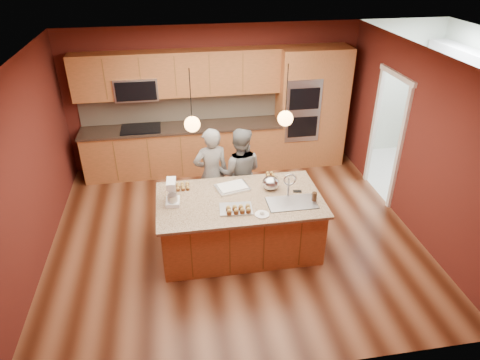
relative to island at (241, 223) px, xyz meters
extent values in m
plane|color=#411C0E|center=(-0.05, 0.35, -0.43)|extent=(5.50, 5.50, 0.00)
plane|color=silver|center=(-0.05, 0.35, 2.27)|extent=(5.50, 5.50, 0.00)
plane|color=#551C16|center=(-0.05, 2.85, 0.92)|extent=(5.50, 0.00, 5.50)
plane|color=#551C16|center=(-0.05, -2.15, 0.92)|extent=(5.50, 0.00, 5.50)
plane|color=#551C16|center=(-2.80, 0.35, 0.92)|extent=(0.00, 5.00, 5.00)
plane|color=#551C16|center=(2.70, 0.35, 0.92)|extent=(0.00, 5.00, 5.00)
cube|color=brown|center=(-0.70, 2.55, 0.02)|extent=(3.70, 0.60, 0.90)
cube|color=black|center=(-0.70, 2.54, 0.48)|extent=(3.74, 0.64, 0.04)
cube|color=#C1AE94|center=(-0.70, 2.84, 0.79)|extent=(3.70, 0.03, 0.56)
cube|color=brown|center=(-0.70, 2.67, 1.47)|extent=(3.70, 0.36, 0.80)
cube|color=black|center=(-1.45, 2.53, 0.51)|extent=(0.72, 0.52, 0.03)
cube|color=#B0B2B6|center=(-1.45, 2.65, 1.25)|extent=(0.76, 0.40, 0.40)
cube|color=brown|center=(1.55, 2.55, 0.72)|extent=(0.80, 0.60, 2.30)
cube|color=#B0B2B6|center=(1.55, 2.25, 0.77)|extent=(0.66, 0.04, 1.20)
cube|color=brown|center=(2.20, 2.55, 0.72)|extent=(0.50, 0.60, 2.30)
plane|color=silver|center=(3.60, 1.55, -0.43)|extent=(2.60, 2.60, 0.00)
plane|color=beige|center=(4.50, 1.55, 0.92)|extent=(0.00, 2.70, 2.70)
cube|color=white|center=(4.30, 1.55, 1.52)|extent=(0.35, 2.40, 0.75)
cylinder|color=black|center=(-0.61, 0.00, 1.92)|extent=(0.01, 0.01, 0.70)
sphere|color=#FFA952|center=(-0.61, 0.00, 1.57)|extent=(0.20, 0.20, 0.20)
cylinder|color=black|center=(0.58, 0.00, 1.92)|extent=(0.01, 0.01, 0.70)
sphere|color=#FFA952|center=(0.58, 0.00, 1.57)|extent=(0.20, 0.20, 0.20)
cube|color=brown|center=(-0.02, 0.00, -0.03)|extent=(2.20, 1.19, 0.81)
cube|color=beige|center=(-0.02, 0.00, 0.39)|extent=(2.30, 1.29, 0.04)
cube|color=#B0B2B6|center=(0.67, -0.22, 0.33)|extent=(0.66, 0.39, 0.18)
imported|color=black|center=(-0.32, 0.90, 0.34)|extent=(0.62, 0.45, 1.55)
imported|color=gray|center=(0.13, 0.90, 0.32)|extent=(0.84, 0.72, 1.51)
cube|color=white|center=(-0.94, 0.03, 0.44)|extent=(0.20, 0.25, 0.06)
cube|color=white|center=(-0.94, 0.13, 0.59)|extent=(0.10, 0.08, 0.24)
cube|color=white|center=(-0.94, 0.05, 0.72)|extent=(0.14, 0.25, 0.09)
cylinder|color=#BBBDC2|center=(-0.94, -0.01, 0.51)|extent=(0.14, 0.14, 0.13)
cube|color=white|center=(-0.07, 0.29, 0.43)|extent=(0.52, 0.43, 0.03)
cube|color=white|center=(-0.07, 0.29, 0.45)|extent=(0.45, 0.36, 0.02)
cube|color=#B0B2B6|center=(-0.11, -0.26, 0.42)|extent=(0.46, 0.35, 0.02)
ellipsoid|color=#BBBDC2|center=(0.47, 0.19, 0.51)|extent=(0.24, 0.24, 0.21)
cylinder|color=white|center=(0.21, -0.44, 0.42)|extent=(0.19, 0.19, 0.01)
cylinder|color=#342012|center=(0.99, -0.22, 0.48)|extent=(0.07, 0.07, 0.13)
cube|color=black|center=(0.83, 0.06, 0.42)|extent=(0.13, 0.09, 0.01)
cube|color=white|center=(4.16, 1.14, 0.08)|extent=(0.78, 0.79, 1.03)
cube|color=white|center=(4.16, 1.98, 0.03)|extent=(0.72, 0.74, 0.93)
camera|label=1|loc=(-0.83, -4.98, 3.59)|focal=32.00mm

